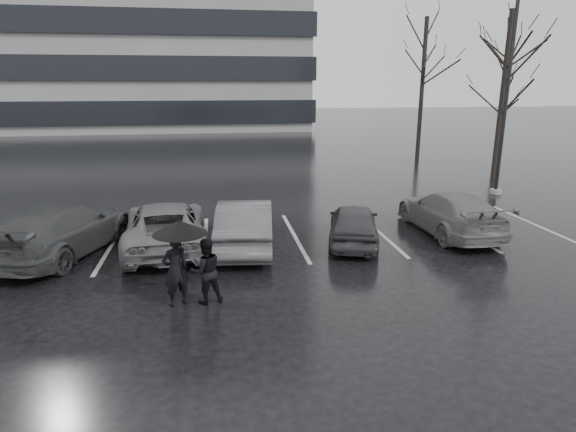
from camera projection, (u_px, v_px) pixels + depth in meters
The scene contains 14 objects.
ground at pixel (288, 266), 12.84m from camera, with size 160.00×160.00×0.00m, color black.
car_main at pixel (354, 223), 14.54m from camera, with size 1.44×3.59×1.22m, color black.
car_west_a at pixel (245, 223), 14.13m from camera, with size 1.53×4.40×1.45m, color #2F2F32.
car_west_b at pixel (165, 225), 14.11m from camera, with size 2.27×4.92×1.37m, color #49494B.
car_west_c at pixel (63, 229), 13.56m from camera, with size 2.07×5.10×1.48m, color black.
car_east at pixel (449, 212), 15.53m from camera, with size 1.92×4.71×1.37m, color #49494B.
pedestrian_left at pixel (175, 270), 10.39m from camera, with size 0.59×0.39×1.62m, color black.
pedestrian_right at pixel (206, 271), 10.53m from camera, with size 0.72×0.56×1.48m, color black.
umbrella at pixel (180, 227), 10.10m from camera, with size 1.16×1.16×1.96m.
lamp_post at pixel (506, 100), 20.12m from camera, with size 0.48×0.48×8.79m.
stall_stripes at pixel (251, 238), 15.10m from camera, with size 19.72×5.00×0.00m.
tree_east at pixel (502, 98), 23.08m from camera, with size 0.26×0.26×8.00m, color black.
tree_ne at pixel (501, 105), 27.40m from camera, with size 0.26×0.26×7.00m, color black.
tree_north at pixel (422, 91), 29.53m from camera, with size 0.26×0.26×8.50m, color black.
Camera 1 is at (-1.88, -11.87, 4.72)m, focal length 30.00 mm.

